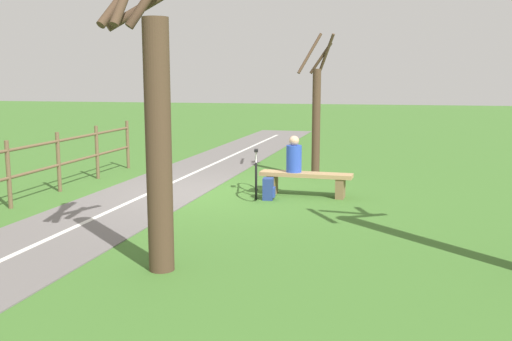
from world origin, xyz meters
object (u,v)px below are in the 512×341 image
(tree_far_left, at_px, (316,116))
(bicycle, at_px, (256,176))
(bench, at_px, (306,180))
(person_seated, at_px, (294,156))
(tree_mid_field, at_px, (155,123))
(backpack, at_px, (268,189))

(tree_far_left, bearing_deg, bicycle, 66.54)
(bench, distance_m, bicycle, 1.01)
(person_seated, distance_m, tree_mid_field, 5.04)
(backpack, distance_m, tree_far_left, 3.00)
(backpack, bearing_deg, tree_mid_field, 82.85)
(person_seated, distance_m, backpack, 0.88)
(person_seated, height_order, tree_mid_field, tree_mid_field)
(backpack, bearing_deg, person_seated, -130.28)
(bicycle, height_order, tree_far_left, tree_far_left)
(bench, height_order, bicycle, bicycle)
(tree_mid_field, bearing_deg, bench, -104.15)
(tree_far_left, bearing_deg, backpack, 76.74)
(bench, relative_size, backpack, 4.43)
(bench, xyz_separation_m, backpack, (0.67, 0.48, -0.13))
(person_seated, bearing_deg, bicycle, 9.41)
(bicycle, bearing_deg, tree_far_left, 144.32)
(tree_far_left, bearing_deg, person_seated, 84.65)
(bicycle, bearing_deg, person_seated, 83.17)
(bench, distance_m, tree_mid_field, 5.19)
(bench, distance_m, backpack, 0.84)
(backpack, xyz_separation_m, tree_far_left, (-0.62, -2.65, 1.27))
(person_seated, bearing_deg, tree_mid_field, 82.72)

